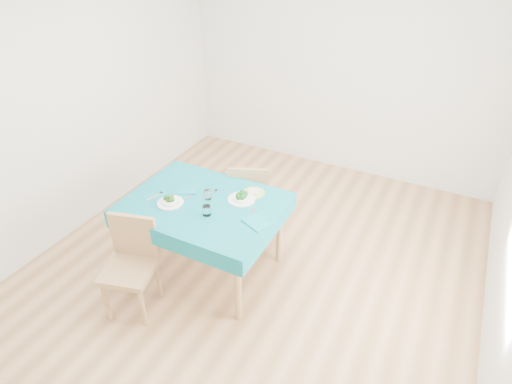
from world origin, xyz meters
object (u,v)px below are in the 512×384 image
at_px(table, 206,236).
at_px(bowl_near, 170,200).
at_px(chair_near, 127,263).
at_px(chair_far, 250,191).
at_px(side_plate, 254,193).
at_px(bowl_far, 241,196).

xyz_separation_m(table, bowl_near, (-0.24, -0.14, 0.41)).
height_order(chair_near, chair_far, chair_near).
xyz_separation_m(bowl_near, side_plate, (0.57, 0.48, -0.03)).
relative_size(chair_far, bowl_near, 4.28).
bearing_deg(side_plate, chair_near, -120.46).
bearing_deg(bowl_far, chair_far, 110.63).
bearing_deg(table, chair_far, 83.84).
distance_m(table, chair_near, 0.77).
xyz_separation_m(chair_near, bowl_far, (0.56, 0.90, 0.29)).
bearing_deg(table, bowl_near, -149.40).
bearing_deg(chair_near, side_plate, 44.07).
height_order(table, bowl_near, bowl_near).
height_order(chair_far, bowl_far, chair_far).
xyz_separation_m(bowl_near, bowl_far, (0.52, 0.33, 0.00)).
bearing_deg(chair_far, chair_near, 53.09).
bearing_deg(bowl_near, chair_near, -94.33).
height_order(chair_near, side_plate, chair_near).
bearing_deg(bowl_near, table, 30.60).
height_order(chair_far, side_plate, chair_far).
distance_m(bowl_near, bowl_far, 0.62).
xyz_separation_m(table, chair_near, (-0.29, -0.71, 0.12)).
relative_size(table, bowl_near, 5.86).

